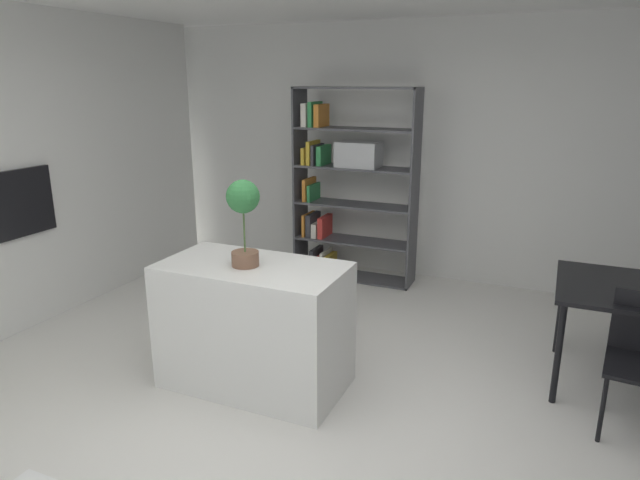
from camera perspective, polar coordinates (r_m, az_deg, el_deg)
ground_plane at (r=3.78m, az=-1.89°, el=-17.79°), size 9.59×9.59×0.00m
back_partition at (r=6.08m, az=10.58°, el=8.71°), size 6.97×0.06×2.71m
built_in_oven at (r=5.32m, az=-28.09°, el=3.43°), size 0.06×0.57×0.56m
kitchen_island at (r=3.98m, az=-6.72°, el=-8.67°), size 1.26×0.69×0.90m
potted_plant_on_island at (r=3.70m, az=-7.83°, el=2.90°), size 0.22×0.22×0.59m
open_bookshelf at (r=5.96m, az=2.54°, el=5.95°), size 1.31×0.35×2.04m
dining_table at (r=4.36m, az=29.90°, el=-5.29°), size 1.06×0.91×0.75m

